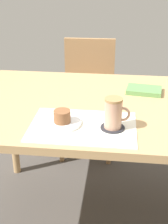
{
  "coord_description": "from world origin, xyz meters",
  "views": [
    {
      "loc": [
        0.08,
        -1.4,
        1.37
      ],
      "look_at": [
        -0.05,
        -0.22,
        0.8
      ],
      "focal_mm": 50.0,
      "sensor_mm": 36.0,
      "label": 1
    }
  ],
  "objects": [
    {
      "name": "small_book",
      "position": [
        0.22,
        0.16,
        0.76
      ],
      "size": [
        0.19,
        0.15,
        0.02
      ],
      "primitive_type": "cube",
      "rotation": [
        0.0,
        0.0,
        -0.13
      ],
      "color": "#598C4C",
      "rests_on": "dining_table"
    },
    {
      "name": "dining_table",
      "position": [
        0.0,
        0.0,
        0.68
      ],
      "size": [
        1.34,
        0.88,
        0.75
      ],
      "color": "tan",
      "rests_on": "ground_plane"
    },
    {
      "name": "coffee_coaster",
      "position": [
        0.07,
        -0.26,
        0.75
      ],
      "size": [
        0.1,
        0.1,
        0.0
      ],
      "primitive_type": "cylinder",
      "color": "#232328",
      "rests_on": "placemat"
    },
    {
      "name": "ground_plane",
      "position": [
        0.0,
        0.0,
        -0.01
      ],
      "size": [
        4.4,
        4.4,
        0.02
      ],
      "primitive_type": "cube",
      "color": "#47423D"
    },
    {
      "name": "pastry",
      "position": [
        -0.14,
        -0.25,
        0.79
      ],
      "size": [
        0.07,
        0.07,
        0.05
      ],
      "primitive_type": "cylinder",
      "color": "brown",
      "rests_on": "pastry_plate"
    },
    {
      "name": "coffee_mug",
      "position": [
        0.07,
        -0.26,
        0.82
      ],
      "size": [
        0.11,
        0.07,
        0.13
      ],
      "color": "tan",
      "rests_on": "coffee_coaster"
    },
    {
      "name": "wooden_chair",
      "position": [
        -0.14,
        0.81,
        0.47
      ],
      "size": [
        0.43,
        0.43,
        0.85
      ],
      "rotation": [
        0.0,
        0.0,
        3.16
      ],
      "color": "#997047",
      "rests_on": "ground_plane"
    },
    {
      "name": "pastry_plate",
      "position": [
        -0.14,
        -0.25,
        0.76
      ],
      "size": [
        0.16,
        0.16,
        0.01
      ],
      "primitive_type": "cylinder",
      "color": "white",
      "rests_on": "placemat"
    },
    {
      "name": "placemat",
      "position": [
        -0.05,
        -0.26,
        0.75
      ],
      "size": [
        0.44,
        0.31,
        0.0
      ],
      "primitive_type": "cube",
      "color": "silver",
      "rests_on": "dining_table"
    }
  ]
}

